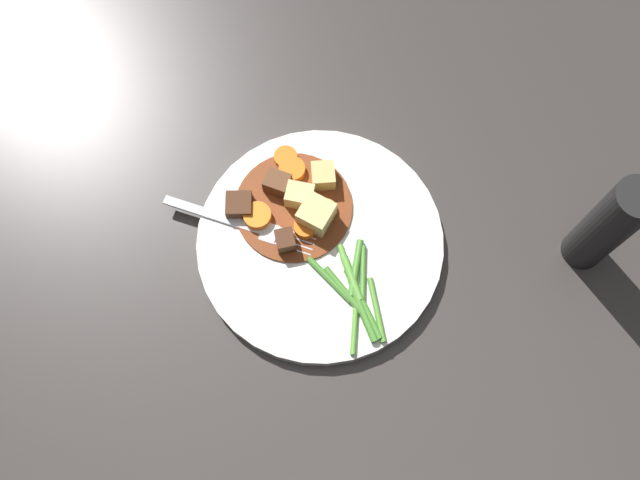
{
  "coord_description": "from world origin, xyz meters",
  "views": [
    {
      "loc": [
        -0.2,
        0.15,
        0.73
      ],
      "look_at": [
        0.0,
        0.0,
        0.02
      ],
      "focal_mm": 39.21,
      "sensor_mm": 36.0,
      "label": 1
    }
  ],
  "objects_px": {
    "carrot_slice_1": "(286,158)",
    "meat_chunk_1": "(279,182)",
    "pepper_mill": "(607,226)",
    "carrot_slice_2": "(326,210)",
    "meat_chunk_2": "(285,241)",
    "dinner_plate": "(320,242)",
    "meat_chunk_0": "(239,205)",
    "carrot_slice_4": "(257,216)",
    "potato_chunk_0": "(316,215)",
    "carrot_slice_0": "(305,228)",
    "carrot_slice_3": "(292,170)",
    "potato_chunk_2": "(323,176)",
    "potato_chunk_1": "(300,196)",
    "fork": "(243,225)"
  },
  "relations": [
    {
      "from": "meat_chunk_0",
      "to": "carrot_slice_0",
      "type": "bearing_deg",
      "value": -146.73
    },
    {
      "from": "carrot_slice_4",
      "to": "meat_chunk_0",
      "type": "relative_size",
      "value": 1.09
    },
    {
      "from": "carrot_slice_1",
      "to": "potato_chunk_0",
      "type": "relative_size",
      "value": 0.79
    },
    {
      "from": "carrot_slice_0",
      "to": "carrot_slice_4",
      "type": "distance_m",
      "value": 0.05
    },
    {
      "from": "fork",
      "to": "carrot_slice_2",
      "type": "bearing_deg",
      "value": -116.99
    },
    {
      "from": "carrot_slice_1",
      "to": "potato_chunk_0",
      "type": "bearing_deg",
      "value": 168.1
    },
    {
      "from": "potato_chunk_1",
      "to": "meat_chunk_0",
      "type": "relative_size",
      "value": 1.06
    },
    {
      "from": "carrot_slice_2",
      "to": "potato_chunk_1",
      "type": "xyz_separation_m",
      "value": [
        0.03,
        0.01,
        0.01
      ]
    },
    {
      "from": "dinner_plate",
      "to": "carrot_slice_4",
      "type": "bearing_deg",
      "value": 32.82
    },
    {
      "from": "carrot_slice_2",
      "to": "potato_chunk_1",
      "type": "distance_m",
      "value": 0.03
    },
    {
      "from": "carrot_slice_0",
      "to": "potato_chunk_2",
      "type": "bearing_deg",
      "value": -55.49
    },
    {
      "from": "potato_chunk_2",
      "to": "meat_chunk_1",
      "type": "height_order",
      "value": "potato_chunk_2"
    },
    {
      "from": "carrot_slice_4",
      "to": "potato_chunk_2",
      "type": "height_order",
      "value": "potato_chunk_2"
    },
    {
      "from": "meat_chunk_2",
      "to": "carrot_slice_4",
      "type": "bearing_deg",
      "value": 8.9
    },
    {
      "from": "carrot_slice_2",
      "to": "potato_chunk_0",
      "type": "relative_size",
      "value": 0.75
    },
    {
      "from": "carrot_slice_0",
      "to": "carrot_slice_4",
      "type": "relative_size",
      "value": 0.8
    },
    {
      "from": "carrot_slice_1",
      "to": "meat_chunk_1",
      "type": "xyz_separation_m",
      "value": [
        -0.02,
        0.02,
        0.01
      ]
    },
    {
      "from": "carrot_slice_2",
      "to": "meat_chunk_0",
      "type": "height_order",
      "value": "meat_chunk_0"
    },
    {
      "from": "carrot_slice_3",
      "to": "fork",
      "type": "distance_m",
      "value": 0.08
    },
    {
      "from": "potato_chunk_0",
      "to": "meat_chunk_2",
      "type": "relative_size",
      "value": 1.5
    },
    {
      "from": "meat_chunk_0",
      "to": "pepper_mill",
      "type": "height_order",
      "value": "pepper_mill"
    },
    {
      "from": "meat_chunk_2",
      "to": "pepper_mill",
      "type": "height_order",
      "value": "pepper_mill"
    },
    {
      "from": "carrot_slice_0",
      "to": "potato_chunk_2",
      "type": "xyz_separation_m",
      "value": [
        0.04,
        -0.05,
        0.01
      ]
    },
    {
      "from": "dinner_plate",
      "to": "carrot_slice_2",
      "type": "bearing_deg",
      "value": -47.67
    },
    {
      "from": "dinner_plate",
      "to": "pepper_mill",
      "type": "bearing_deg",
      "value": -128.35
    },
    {
      "from": "carrot_slice_3",
      "to": "potato_chunk_0",
      "type": "distance_m",
      "value": 0.06
    },
    {
      "from": "fork",
      "to": "pepper_mill",
      "type": "distance_m",
      "value": 0.38
    },
    {
      "from": "meat_chunk_0",
      "to": "carrot_slice_3",
      "type": "bearing_deg",
      "value": -89.96
    },
    {
      "from": "potato_chunk_0",
      "to": "fork",
      "type": "bearing_deg",
      "value": 57.31
    },
    {
      "from": "carrot_slice_4",
      "to": "meat_chunk_1",
      "type": "xyz_separation_m",
      "value": [
        0.02,
        -0.04,
        0.0
      ]
    },
    {
      "from": "carrot_slice_3",
      "to": "potato_chunk_1",
      "type": "relative_size",
      "value": 1.0
    },
    {
      "from": "carrot_slice_0",
      "to": "meat_chunk_1",
      "type": "height_order",
      "value": "meat_chunk_1"
    },
    {
      "from": "dinner_plate",
      "to": "carrot_slice_3",
      "type": "bearing_deg",
      "value": -15.87
    },
    {
      "from": "meat_chunk_1",
      "to": "pepper_mill",
      "type": "height_order",
      "value": "pepper_mill"
    },
    {
      "from": "carrot_slice_4",
      "to": "meat_chunk_2",
      "type": "relative_size",
      "value": 1.38
    },
    {
      "from": "carrot_slice_3",
      "to": "meat_chunk_2",
      "type": "distance_m",
      "value": 0.09
    },
    {
      "from": "carrot_slice_2",
      "to": "meat_chunk_2",
      "type": "distance_m",
      "value": 0.06
    },
    {
      "from": "meat_chunk_2",
      "to": "dinner_plate",
      "type": "bearing_deg",
      "value": -119.28
    },
    {
      "from": "carrot_slice_4",
      "to": "potato_chunk_1",
      "type": "bearing_deg",
      "value": -102.07
    },
    {
      "from": "dinner_plate",
      "to": "meat_chunk_2",
      "type": "height_order",
      "value": "meat_chunk_2"
    },
    {
      "from": "potato_chunk_1",
      "to": "potato_chunk_0",
      "type": "bearing_deg",
      "value": -179.34
    },
    {
      "from": "dinner_plate",
      "to": "meat_chunk_0",
      "type": "bearing_deg",
      "value": 30.01
    },
    {
      "from": "carrot_slice_4",
      "to": "potato_chunk_0",
      "type": "bearing_deg",
      "value": -128.79
    },
    {
      "from": "dinner_plate",
      "to": "meat_chunk_2",
      "type": "distance_m",
      "value": 0.04
    },
    {
      "from": "carrot_slice_0",
      "to": "pepper_mill",
      "type": "relative_size",
      "value": 0.16
    },
    {
      "from": "potato_chunk_0",
      "to": "meat_chunk_0",
      "type": "relative_size",
      "value": 1.2
    },
    {
      "from": "carrot_slice_3",
      "to": "potato_chunk_2",
      "type": "bearing_deg",
      "value": -143.41
    },
    {
      "from": "potato_chunk_1",
      "to": "pepper_mill",
      "type": "height_order",
      "value": "pepper_mill"
    },
    {
      "from": "potato_chunk_2",
      "to": "pepper_mill",
      "type": "distance_m",
      "value": 0.3
    },
    {
      "from": "carrot_slice_0",
      "to": "potato_chunk_1",
      "type": "height_order",
      "value": "potato_chunk_1"
    }
  ]
}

